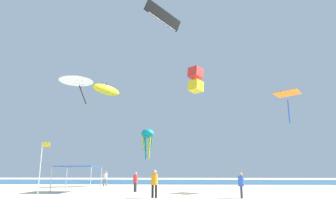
{
  "coord_description": "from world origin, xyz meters",
  "views": [
    {
      "loc": [
        0.44,
        -21.95,
        1.73
      ],
      "look_at": [
        -1.19,
        10.47,
        8.72
      ],
      "focal_mm": 29.55,
      "sensor_mm": 36.0,
      "label": 1
    }
  ],
  "objects_px": {
    "banner_flag": "(41,163)",
    "kite_diamond_orange": "(287,95)",
    "person_leftmost": "(154,181)",
    "kite_octopus_teal": "(148,135)",
    "kite_parafoil_black": "(163,16)",
    "kite_box_red": "(196,80)",
    "person_rightmost": "(135,180)",
    "kite_inflatable_yellow": "(106,90)",
    "person_central": "(241,183)",
    "kite_delta_white": "(76,78)",
    "person_near_tent": "(105,177)",
    "canopy_tent": "(78,167)"
  },
  "relations": [
    {
      "from": "person_leftmost",
      "to": "kite_inflatable_yellow",
      "type": "bearing_deg",
      "value": -28.16
    },
    {
      "from": "kite_box_red",
      "to": "kite_delta_white",
      "type": "relative_size",
      "value": 0.87
    },
    {
      "from": "person_leftmost",
      "to": "person_central",
      "type": "height_order",
      "value": "person_leftmost"
    },
    {
      "from": "person_central",
      "to": "banner_flag",
      "type": "distance_m",
      "value": 14.13
    },
    {
      "from": "person_leftmost",
      "to": "kite_inflatable_yellow",
      "type": "xyz_separation_m",
      "value": [
        -11.08,
        26.2,
        14.48
      ]
    },
    {
      "from": "canopy_tent",
      "to": "kite_delta_white",
      "type": "relative_size",
      "value": 0.84
    },
    {
      "from": "person_central",
      "to": "kite_delta_white",
      "type": "bearing_deg",
      "value": -106.71
    },
    {
      "from": "person_rightmost",
      "to": "kite_octopus_teal",
      "type": "relative_size",
      "value": 0.32
    },
    {
      "from": "person_central",
      "to": "person_leftmost",
      "type": "bearing_deg",
      "value": -74.73
    },
    {
      "from": "person_near_tent",
      "to": "kite_inflatable_yellow",
      "type": "xyz_separation_m",
      "value": [
        -3.8,
        11.96,
        14.49
      ]
    },
    {
      "from": "kite_octopus_teal",
      "to": "canopy_tent",
      "type": "bearing_deg",
      "value": -107.13
    },
    {
      "from": "kite_diamond_orange",
      "to": "kite_inflatable_yellow",
      "type": "distance_m",
      "value": 30.84
    },
    {
      "from": "kite_inflatable_yellow",
      "to": "kite_parafoil_black",
      "type": "bearing_deg",
      "value": 67.92
    },
    {
      "from": "person_near_tent",
      "to": "kite_delta_white",
      "type": "distance_m",
      "value": 12.01
    },
    {
      "from": "person_leftmost",
      "to": "kite_parafoil_black",
      "type": "height_order",
      "value": "kite_parafoil_black"
    },
    {
      "from": "kite_box_red",
      "to": "kite_parafoil_black",
      "type": "xyz_separation_m",
      "value": [
        -4.07,
        -7.49,
        5.31
      ]
    },
    {
      "from": "canopy_tent",
      "to": "kite_parafoil_black",
      "type": "xyz_separation_m",
      "value": [
        6.98,
        4.84,
        17.35
      ]
    },
    {
      "from": "person_near_tent",
      "to": "kite_diamond_orange",
      "type": "xyz_separation_m",
      "value": [
        19.27,
        -7.38,
        7.8
      ]
    },
    {
      "from": "person_rightmost",
      "to": "kite_parafoil_black",
      "type": "bearing_deg",
      "value": -54.5
    },
    {
      "from": "banner_flag",
      "to": "kite_box_red",
      "type": "relative_size",
      "value": 1.1
    },
    {
      "from": "kite_box_red",
      "to": "canopy_tent",
      "type": "bearing_deg",
      "value": -91.39
    },
    {
      "from": "canopy_tent",
      "to": "kite_octopus_teal",
      "type": "xyz_separation_m",
      "value": [
        3.08,
        23.6,
        5.85
      ]
    },
    {
      "from": "person_rightmost",
      "to": "kite_delta_white",
      "type": "bearing_deg",
      "value": 30.38
    },
    {
      "from": "person_central",
      "to": "kite_diamond_orange",
      "type": "distance_m",
      "value": 12.09
    },
    {
      "from": "kite_parafoil_black",
      "to": "kite_delta_white",
      "type": "bearing_deg",
      "value": 148.62
    },
    {
      "from": "canopy_tent",
      "to": "kite_box_red",
      "type": "relative_size",
      "value": 0.96
    },
    {
      "from": "person_leftmost",
      "to": "kite_inflatable_yellow",
      "type": "height_order",
      "value": "kite_inflatable_yellow"
    },
    {
      "from": "person_rightmost",
      "to": "kite_octopus_teal",
      "type": "xyz_separation_m",
      "value": [
        -1.91,
        23.33,
        6.95
      ]
    },
    {
      "from": "kite_octopus_teal",
      "to": "kite_box_red",
      "type": "bearing_deg",
      "value": -64.45
    },
    {
      "from": "kite_octopus_teal",
      "to": "kite_inflatable_yellow",
      "type": "distance_m",
      "value": 10.63
    },
    {
      "from": "person_central",
      "to": "person_rightmost",
      "type": "distance_m",
      "value": 9.52
    },
    {
      "from": "banner_flag",
      "to": "kite_diamond_orange",
      "type": "bearing_deg",
      "value": 17.04
    },
    {
      "from": "kite_diamond_orange",
      "to": "kite_inflatable_yellow",
      "type": "relative_size",
      "value": 0.5
    },
    {
      "from": "kite_diamond_orange",
      "to": "person_leftmost",
      "type": "bearing_deg",
      "value": 155.01
    },
    {
      "from": "kite_box_red",
      "to": "kite_parafoil_black",
      "type": "height_order",
      "value": "kite_parafoil_black"
    },
    {
      "from": "kite_diamond_orange",
      "to": "kite_inflatable_yellow",
      "type": "bearing_deg",
      "value": 85.28
    },
    {
      "from": "person_central",
      "to": "kite_octopus_teal",
      "type": "height_order",
      "value": "kite_octopus_teal"
    },
    {
      "from": "kite_box_red",
      "to": "kite_parafoil_black",
      "type": "relative_size",
      "value": 0.83
    },
    {
      "from": "banner_flag",
      "to": "kite_delta_white",
      "type": "relative_size",
      "value": 0.96
    },
    {
      "from": "person_leftmost",
      "to": "kite_octopus_teal",
      "type": "distance_m",
      "value": 29.72
    },
    {
      "from": "kite_parafoil_black",
      "to": "person_central",
      "type": "bearing_deg",
      "value": -92.6
    },
    {
      "from": "banner_flag",
      "to": "kite_octopus_teal",
      "type": "height_order",
      "value": "kite_octopus_teal"
    },
    {
      "from": "person_near_tent",
      "to": "banner_flag",
      "type": "relative_size",
      "value": 0.47
    },
    {
      "from": "person_rightmost",
      "to": "kite_delta_white",
      "type": "height_order",
      "value": "kite_delta_white"
    },
    {
      "from": "kite_octopus_teal",
      "to": "kite_parafoil_black",
      "type": "bearing_deg",
      "value": -87.96
    },
    {
      "from": "person_leftmost",
      "to": "person_rightmost",
      "type": "height_order",
      "value": "person_leftmost"
    },
    {
      "from": "canopy_tent",
      "to": "kite_diamond_orange",
      "type": "relative_size",
      "value": 1.11
    },
    {
      "from": "person_rightmost",
      "to": "banner_flag",
      "type": "height_order",
      "value": "banner_flag"
    },
    {
      "from": "person_rightmost",
      "to": "banner_flag",
      "type": "distance_m",
      "value": 7.77
    },
    {
      "from": "kite_diamond_orange",
      "to": "kite_box_red",
      "type": "bearing_deg",
      "value": 72.94
    }
  ]
}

